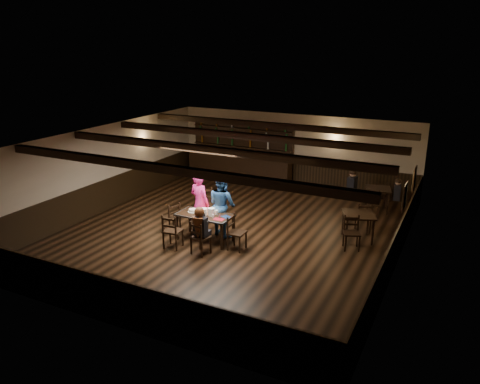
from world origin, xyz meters
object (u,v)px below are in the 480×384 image
at_px(chair_near_left, 171,229).
at_px(man_blue, 222,205).
at_px(dining_table, 205,217).
at_px(woman_pink, 200,203).
at_px(chair_near_right, 199,236).
at_px(cake, 193,211).
at_px(bar_counter, 240,163).

bearing_deg(chair_near_left, man_blue, 63.27).
relative_size(dining_table, woman_pink, 0.87).
distance_m(chair_near_left, chair_near_right, 0.83).
distance_m(dining_table, cake, 0.41).
height_order(man_blue, bar_counter, bar_counter).
height_order(dining_table, bar_counter, bar_counter).
height_order(chair_near_left, bar_counter, bar_counter).
distance_m(dining_table, chair_near_right, 0.92).
relative_size(chair_near_left, woman_pink, 0.53).
bearing_deg(chair_near_left, bar_counter, 100.29).
bearing_deg(chair_near_left, cake, 82.09).
xyz_separation_m(chair_near_left, chair_near_right, (0.83, -0.01, -0.03)).
bearing_deg(cake, chair_near_left, -97.91).
height_order(woman_pink, bar_counter, bar_counter).
distance_m(man_blue, bar_counter, 5.22).
xyz_separation_m(chair_near_left, woman_pink, (0.12, 1.25, 0.34)).
xyz_separation_m(chair_near_left, man_blue, (0.72, 1.44, 0.33)).
xyz_separation_m(chair_near_right, woman_pink, (-0.71, 1.25, 0.36)).
bearing_deg(dining_table, chair_near_right, -69.89).
distance_m(dining_table, man_blue, 0.66).
relative_size(woman_pink, bar_counter, 0.41).
bearing_deg(chair_near_right, cake, 128.82).
height_order(chair_near_right, man_blue, man_blue).
height_order(dining_table, cake, cake).
height_order(chair_near_left, cake, chair_near_left).
relative_size(woman_pink, cake, 6.74).
distance_m(chair_near_left, bar_counter, 6.42).
distance_m(man_blue, cake, 0.83).
relative_size(chair_near_left, cake, 3.57).
xyz_separation_m(chair_near_left, cake, (0.12, 0.87, 0.24)).
xyz_separation_m(chair_near_right, cake, (-0.71, 0.88, 0.27)).
height_order(cake, bar_counter, bar_counter).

